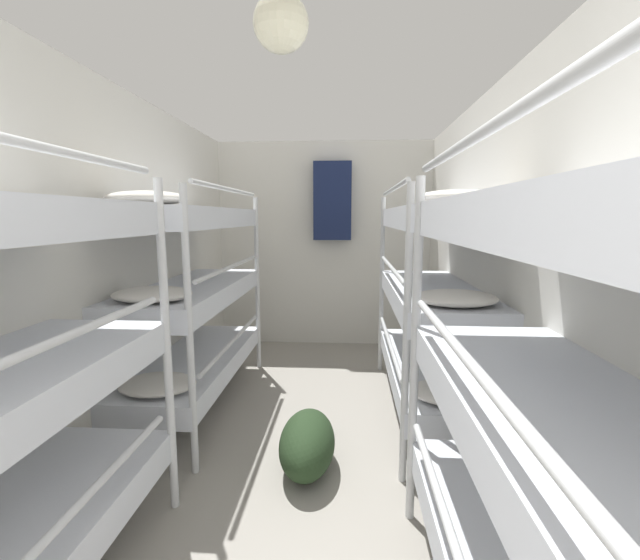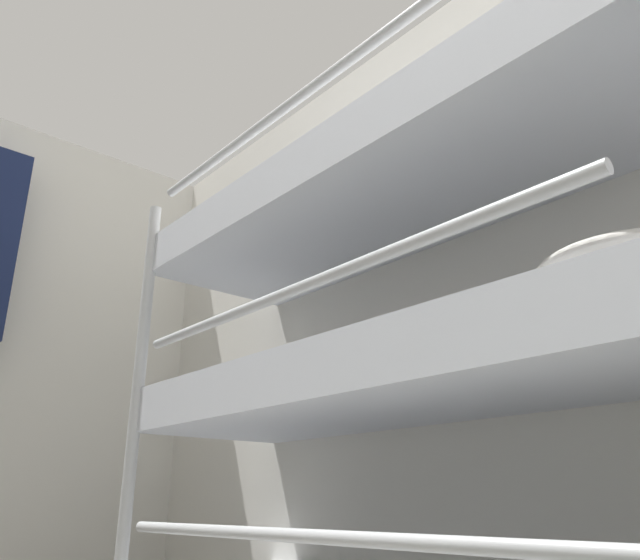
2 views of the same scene
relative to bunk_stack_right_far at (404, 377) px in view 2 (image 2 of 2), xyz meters
The scene contains 1 object.
bunk_stack_right_far is the anchor object (origin of this frame).
Camera 2 is at (-0.33, 2.51, 0.64)m, focal length 35.00 mm.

